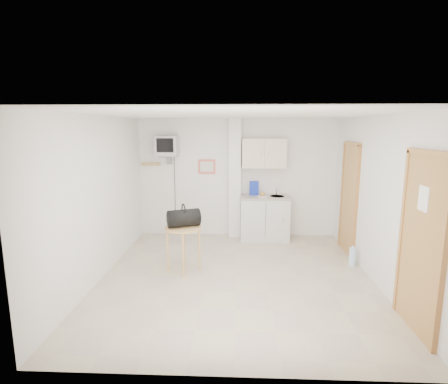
{
  "coord_description": "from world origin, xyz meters",
  "views": [
    {
      "loc": [
        0.03,
        -5.17,
        2.31
      ],
      "look_at": [
        -0.22,
        0.6,
        1.25
      ],
      "focal_mm": 28.0,
      "sensor_mm": 36.0,
      "label": 1
    }
  ],
  "objects_px": {
    "crt_television": "(167,146)",
    "round_table": "(183,233)",
    "water_bottle": "(352,256)",
    "duffel_bag": "(184,218)"
  },
  "relations": [
    {
      "from": "water_bottle",
      "to": "round_table",
      "type": "bearing_deg",
      "value": -173.25
    },
    {
      "from": "crt_television",
      "to": "water_bottle",
      "type": "xyz_separation_m",
      "value": [
        3.43,
        -1.45,
        -1.78
      ]
    },
    {
      "from": "crt_television",
      "to": "round_table",
      "type": "distance_m",
      "value": 2.29
    },
    {
      "from": "round_table",
      "to": "water_bottle",
      "type": "distance_m",
      "value": 2.9
    },
    {
      "from": "crt_television",
      "to": "duffel_bag",
      "type": "xyz_separation_m",
      "value": [
        0.6,
        -1.75,
        -1.06
      ]
    },
    {
      "from": "round_table",
      "to": "duffel_bag",
      "type": "relative_size",
      "value": 1.27
    },
    {
      "from": "crt_television",
      "to": "round_table",
      "type": "height_order",
      "value": "crt_television"
    },
    {
      "from": "round_table",
      "to": "duffel_bag",
      "type": "bearing_deg",
      "value": 77.95
    },
    {
      "from": "crt_television",
      "to": "round_table",
      "type": "bearing_deg",
      "value": -71.73
    },
    {
      "from": "crt_television",
      "to": "duffel_bag",
      "type": "height_order",
      "value": "crt_television"
    }
  ]
}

